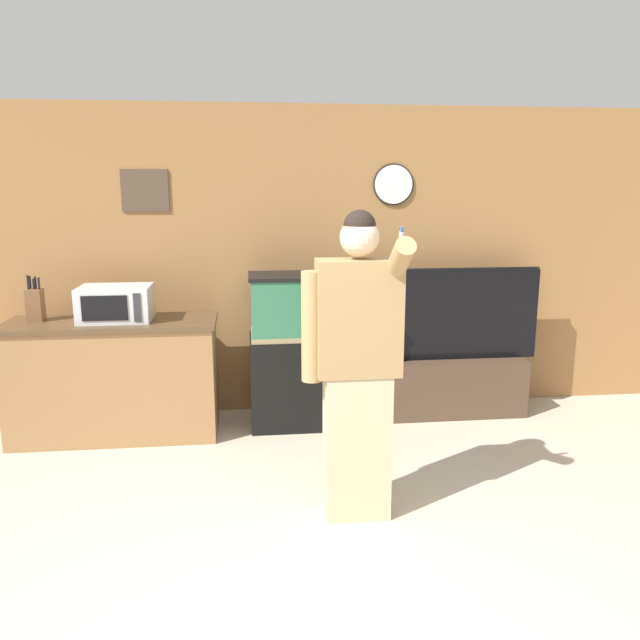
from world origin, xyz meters
TOP-DOWN VIEW (x-y plane):
  - wall_back_paneled at (0.00, 3.11)m, footprint 10.00×0.08m
  - counter_island at (-1.24, 2.60)m, footprint 1.60×0.59m
  - microwave at (-1.20, 2.61)m, footprint 0.53×0.39m
  - knife_block at (-1.80, 2.66)m, footprint 0.11×0.12m
  - aquarium_on_stand at (0.23, 2.69)m, footprint 0.85×0.48m
  - tv_on_stand at (1.55, 2.78)m, footprint 1.45×0.40m
  - person_standing at (0.42, 1.18)m, footprint 0.57×0.43m

SIDE VIEW (x-z plane):
  - tv_on_stand at x=1.55m, z-range -0.26..1.01m
  - counter_island at x=-1.24m, z-range 0.00..0.93m
  - aquarium_on_stand at x=0.23m, z-range 0.00..1.26m
  - person_standing at x=0.42m, z-range 0.04..1.85m
  - knife_block at x=-1.80m, z-range 0.88..1.23m
  - microwave at x=-1.20m, z-range 0.93..1.20m
  - wall_back_paneled at x=0.00m, z-range 0.00..2.60m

